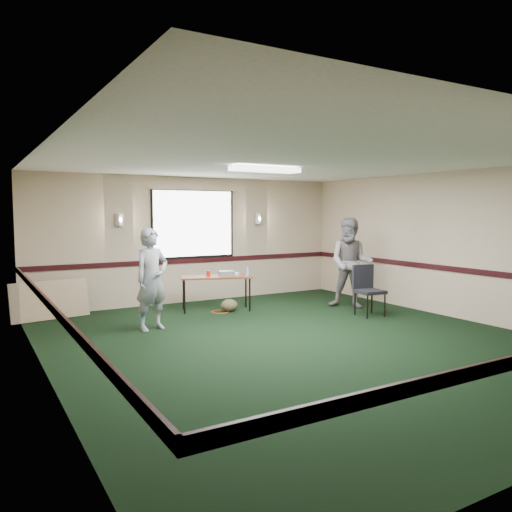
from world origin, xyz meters
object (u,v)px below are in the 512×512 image
conference_chair (367,286)px  person_left (152,279)px  projector (227,273)px  person_right (351,263)px  folding_table (216,279)px

conference_chair → person_left: (-3.89, 0.90, 0.29)m
conference_chair → person_left: bearing=173.2°
person_left → projector: bearing=7.7°
projector → person_right: 2.54m
folding_table → person_right: size_ratio=0.81×
projector → folding_table: bearing=166.8°
conference_chair → folding_table: bearing=147.4°
projector → person_left: bearing=-139.0°
projector → person_left: (-1.80, -0.82, 0.10)m
folding_table → person_left: size_ratio=0.88×
folding_table → person_right: person_right is taller
conference_chair → person_right: size_ratio=0.52×
projector → person_left: 1.98m
person_right → person_left: bearing=-134.8°
conference_chair → person_left: person_left is taller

